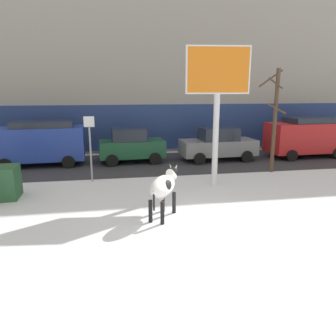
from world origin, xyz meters
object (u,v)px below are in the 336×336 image
object	(u,v)px
billboard	(218,79)
pedestrian_near_billboard	(28,142)
car_darkgreen_hatchback	(131,146)
car_grey_sedan	(218,144)
street_sign	(90,144)
car_red_van	(307,136)
cow_holstein	(164,186)
car_blue_van	(39,142)
bare_tree_left_lot	(275,118)
pedestrian_by_cars	(281,135)

from	to	relation	value
billboard	pedestrian_near_billboard	world-z (taller)	billboard
billboard	car_darkgreen_hatchback	bearing A→B (deg)	121.57
car_grey_sedan	street_sign	bearing A→B (deg)	-154.17
street_sign	pedestrian_near_billboard	bearing A→B (deg)	122.50
car_red_van	street_sign	bearing A→B (deg)	-164.92
car_darkgreen_hatchback	car_grey_sedan	world-z (taller)	car_darkgreen_hatchback
cow_holstein	billboard	world-z (taller)	billboard
car_blue_van	bare_tree_left_lot	world-z (taller)	bare_tree_left_lot
car_blue_van	pedestrian_by_cars	xyz separation A→B (m)	(15.09, 2.64, -0.36)
cow_holstein	bare_tree_left_lot	distance (m)	7.94
pedestrian_near_billboard	pedestrian_by_cars	world-z (taller)	same
cow_holstein	pedestrian_by_cars	bearing A→B (deg)	47.84
bare_tree_left_lot	car_darkgreen_hatchback	bearing A→B (deg)	153.02
car_blue_van	car_darkgreen_hatchback	xyz separation A→B (m)	(4.78, -0.04, -0.32)
car_grey_sedan	street_sign	xyz separation A→B (m)	(-6.81, -3.30, 0.76)
car_darkgreen_hatchback	pedestrian_by_cars	xyz separation A→B (m)	(10.31, 2.68, -0.05)
car_darkgreen_hatchback	pedestrian_by_cars	distance (m)	10.65
billboard	car_grey_sedan	bearing A→B (deg)	70.05
street_sign	car_blue_van	bearing A→B (deg)	127.87
bare_tree_left_lot	car_blue_van	bearing A→B (deg)	163.41
pedestrian_by_cars	bare_tree_left_lot	size ratio (longest dim) A/B	0.36
car_grey_sedan	car_blue_van	bearing A→B (deg)	178.00
car_blue_van	street_sign	distance (m)	4.62
car_blue_van	bare_tree_left_lot	bearing A→B (deg)	-16.59
car_blue_van	car_darkgreen_hatchback	world-z (taller)	car_blue_van
car_grey_sedan	bare_tree_left_lot	distance (m)	3.88
car_red_van	car_blue_van	bearing A→B (deg)	178.74
pedestrian_near_billboard	bare_tree_left_lot	distance (m)	14.00
pedestrian_by_cars	bare_tree_left_lot	world-z (taller)	bare_tree_left_lot
car_blue_van	car_red_van	bearing A→B (deg)	-1.26
car_red_van	street_sign	distance (m)	12.70
billboard	car_darkgreen_hatchback	world-z (taller)	billboard
car_darkgreen_hatchback	car_blue_van	bearing A→B (deg)	179.54
car_red_van	pedestrian_by_cars	xyz separation A→B (m)	(0.01, 2.98, -0.36)
car_red_van	car_darkgreen_hatchback	bearing A→B (deg)	178.37
car_darkgreen_hatchback	car_grey_sedan	size ratio (longest dim) A/B	0.84
car_red_van	pedestrian_by_cars	distance (m)	3.00
cow_holstein	car_grey_sedan	bearing A→B (deg)	60.91
car_blue_van	car_red_van	xyz separation A→B (m)	(15.08, -0.33, 0.00)
car_blue_van	pedestrian_by_cars	world-z (taller)	car_blue_van
billboard	bare_tree_left_lot	world-z (taller)	billboard
car_darkgreen_hatchback	bare_tree_left_lot	size ratio (longest dim) A/B	0.74
cow_holstein	car_darkgreen_hatchback	world-z (taller)	car_darkgreen_hatchback
pedestrian_near_billboard	car_blue_van	bearing A→B (deg)	-66.05
billboard	pedestrian_near_billboard	xyz separation A→B (m)	(-9.08, 7.77, -3.43)
car_grey_sedan	pedestrian_near_billboard	bearing A→B (deg)	164.58
car_grey_sedan	street_sign	size ratio (longest dim) A/B	1.52
car_grey_sedan	pedestrian_near_billboard	world-z (taller)	car_grey_sedan
pedestrian_near_billboard	bare_tree_left_lot	world-z (taller)	bare_tree_left_lot
car_grey_sedan	pedestrian_by_cars	size ratio (longest dim) A/B	2.48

